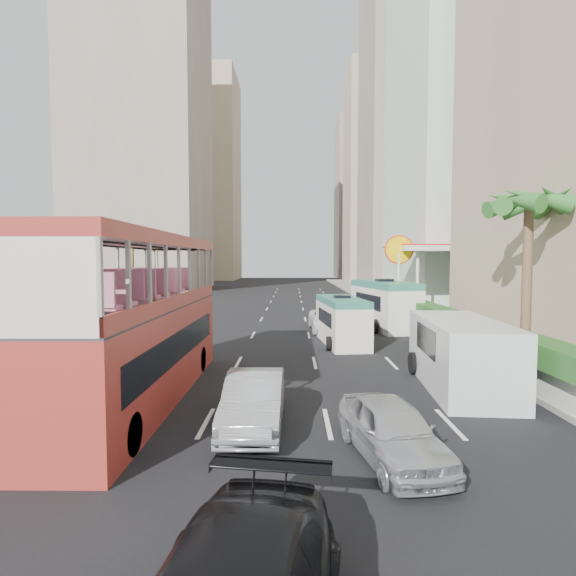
{
  "coord_description": "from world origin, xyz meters",
  "views": [
    {
      "loc": [
        -1.32,
        -13.54,
        4.26
      ],
      "look_at": [
        -1.5,
        4.0,
        3.2
      ],
      "focal_mm": 28.0,
      "sensor_mm": 36.0,
      "label": 1
    }
  ],
  "objects_px": {
    "car_silver_lane_b": "(391,459)",
    "palm_tree": "(527,284)",
    "car_silver_lane_a": "(254,427)",
    "minibus_far": "(384,305)",
    "shell_station": "(432,279)",
    "van_asset": "(331,331)",
    "panel_van_far": "(374,307)",
    "panel_van_near": "(460,354)",
    "double_decker_bus": "(139,318)",
    "minibus_near": "(342,321)"
  },
  "relations": [
    {
      "from": "car_silver_lane_a",
      "to": "van_asset",
      "type": "relative_size",
      "value": 0.8
    },
    {
      "from": "minibus_far",
      "to": "panel_van_near",
      "type": "bearing_deg",
      "value": -101.42
    },
    {
      "from": "car_silver_lane_a",
      "to": "minibus_far",
      "type": "distance_m",
      "value": 18.54
    },
    {
      "from": "panel_van_near",
      "to": "panel_van_far",
      "type": "xyz_separation_m",
      "value": [
        0.25,
        17.43,
        -0.2
      ]
    },
    {
      "from": "car_silver_lane_b",
      "to": "palm_tree",
      "type": "relative_size",
      "value": 0.59
    },
    {
      "from": "panel_van_near",
      "to": "panel_van_far",
      "type": "distance_m",
      "value": 17.44
    },
    {
      "from": "palm_tree",
      "to": "shell_station",
      "type": "relative_size",
      "value": 0.8
    },
    {
      "from": "car_silver_lane_b",
      "to": "shell_station",
      "type": "distance_m",
      "value": 28.75
    },
    {
      "from": "shell_station",
      "to": "car_silver_lane_a",
      "type": "bearing_deg",
      "value": -115.98
    },
    {
      "from": "car_silver_lane_a",
      "to": "minibus_far",
      "type": "height_order",
      "value": "minibus_far"
    },
    {
      "from": "minibus_near",
      "to": "double_decker_bus",
      "type": "bearing_deg",
      "value": -133.98
    },
    {
      "from": "double_decker_bus",
      "to": "car_silver_lane_b",
      "type": "xyz_separation_m",
      "value": [
        6.81,
        -4.11,
        -2.53
      ]
    },
    {
      "from": "minibus_far",
      "to": "palm_tree",
      "type": "distance_m",
      "value": 11.57
    },
    {
      "from": "panel_van_far",
      "to": "palm_tree",
      "type": "xyz_separation_m",
      "value": [
        3.25,
        -14.79,
        2.43
      ]
    },
    {
      "from": "minibus_near",
      "to": "minibus_far",
      "type": "distance_m",
      "value": 6.46
    },
    {
      "from": "car_silver_lane_b",
      "to": "double_decker_bus",
      "type": "bearing_deg",
      "value": 137.94
    },
    {
      "from": "double_decker_bus",
      "to": "minibus_near",
      "type": "relative_size",
      "value": 2.06
    },
    {
      "from": "palm_tree",
      "to": "shell_station",
      "type": "height_order",
      "value": "palm_tree"
    },
    {
      "from": "car_silver_lane_a",
      "to": "panel_van_near",
      "type": "height_order",
      "value": "panel_van_near"
    },
    {
      "from": "van_asset",
      "to": "panel_van_near",
      "type": "height_order",
      "value": "panel_van_near"
    },
    {
      "from": "van_asset",
      "to": "palm_tree",
      "type": "relative_size",
      "value": 0.81
    },
    {
      "from": "double_decker_bus",
      "to": "car_silver_lane_b",
      "type": "relative_size",
      "value": 2.91
    },
    {
      "from": "shell_station",
      "to": "panel_van_far",
      "type": "bearing_deg",
      "value": -142.33
    },
    {
      "from": "car_silver_lane_a",
      "to": "shell_station",
      "type": "xyz_separation_m",
      "value": [
        12.3,
        25.25,
        2.75
      ]
    },
    {
      "from": "van_asset",
      "to": "shell_station",
      "type": "height_order",
      "value": "shell_station"
    },
    {
      "from": "minibus_far",
      "to": "palm_tree",
      "type": "xyz_separation_m",
      "value": [
        3.29,
        -10.93,
        1.9
      ]
    },
    {
      "from": "car_silver_lane_b",
      "to": "panel_van_near",
      "type": "xyz_separation_m",
      "value": [
        3.49,
        5.46,
        1.15
      ]
    },
    {
      "from": "shell_station",
      "to": "panel_van_near",
      "type": "bearing_deg",
      "value": -104.75
    },
    {
      "from": "car_silver_lane_b",
      "to": "car_silver_lane_a",
      "type": "bearing_deg",
      "value": 138.25
    },
    {
      "from": "minibus_near",
      "to": "panel_van_near",
      "type": "relative_size",
      "value": 0.93
    },
    {
      "from": "double_decker_bus",
      "to": "panel_van_near",
      "type": "height_order",
      "value": "double_decker_bus"
    },
    {
      "from": "minibus_near",
      "to": "car_silver_lane_b",
      "type": "bearing_deg",
      "value": -98.14
    },
    {
      "from": "minibus_near",
      "to": "panel_van_near",
      "type": "xyz_separation_m",
      "value": [
        3.09,
        -8.03,
        -0.04
      ]
    },
    {
      "from": "shell_station",
      "to": "palm_tree",
      "type": "bearing_deg",
      "value": -96.6
    },
    {
      "from": "car_silver_lane_b",
      "to": "van_asset",
      "type": "height_order",
      "value": "van_asset"
    },
    {
      "from": "panel_van_far",
      "to": "shell_station",
      "type": "relative_size",
      "value": 0.59
    },
    {
      "from": "van_asset",
      "to": "minibus_near",
      "type": "bearing_deg",
      "value": -88.61
    },
    {
      "from": "minibus_far",
      "to": "car_silver_lane_b",
      "type": "bearing_deg",
      "value": -111.53
    },
    {
      "from": "double_decker_bus",
      "to": "shell_station",
      "type": "bearing_deg",
      "value": 55.18
    },
    {
      "from": "minibus_far",
      "to": "panel_van_far",
      "type": "xyz_separation_m",
      "value": [
        0.04,
        3.86,
        -0.53
      ]
    },
    {
      "from": "double_decker_bus",
      "to": "van_asset",
      "type": "height_order",
      "value": "double_decker_bus"
    },
    {
      "from": "car_silver_lane_a",
      "to": "shell_station",
      "type": "bearing_deg",
      "value": 64.3
    },
    {
      "from": "car_silver_lane_b",
      "to": "van_asset",
      "type": "xyz_separation_m",
      "value": [
        0.17,
        17.51,
        0.0
      ]
    },
    {
      "from": "minibus_far",
      "to": "panel_van_near",
      "type": "distance_m",
      "value": 13.58
    },
    {
      "from": "car_silver_lane_a",
      "to": "panel_van_near",
      "type": "distance_m",
      "value": 7.61
    },
    {
      "from": "van_asset",
      "to": "minibus_near",
      "type": "height_order",
      "value": "minibus_near"
    },
    {
      "from": "panel_van_near",
      "to": "panel_van_far",
      "type": "height_order",
      "value": "panel_van_near"
    },
    {
      "from": "double_decker_bus",
      "to": "van_asset",
      "type": "xyz_separation_m",
      "value": [
        6.98,
        13.4,
        -2.53
      ]
    },
    {
      "from": "double_decker_bus",
      "to": "shell_station",
      "type": "height_order",
      "value": "shell_station"
    },
    {
      "from": "panel_van_far",
      "to": "palm_tree",
      "type": "bearing_deg",
      "value": -73.27
    }
  ]
}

